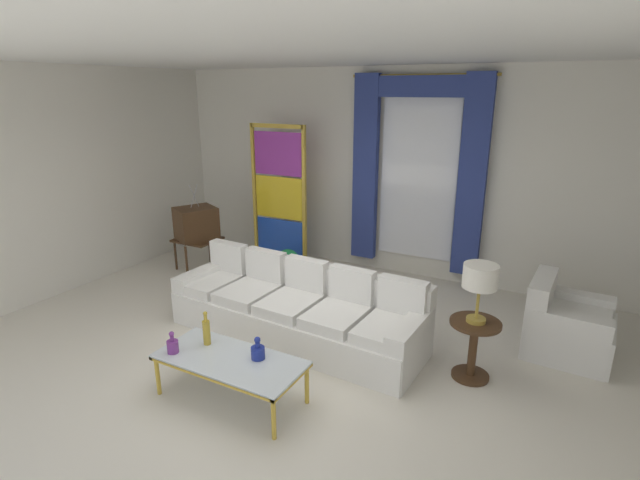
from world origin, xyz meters
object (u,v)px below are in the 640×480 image
object	(u,v)px
stained_glass_divider	(279,200)
peacock_figurine	(284,265)
round_side_table	(473,344)
couch_white_long	(299,310)
bottle_blue_decanter	(173,345)
vintage_tv	(196,225)
armchair_white	(563,327)
coffee_table	(230,362)
table_lamp_brass	(480,279)
bottle_amber_squat	(258,351)
bottle_crystal_tall	(206,331)

from	to	relation	value
stained_glass_divider	peacock_figurine	size ratio (longest dim) A/B	3.67
stained_glass_divider	round_side_table	distance (m)	3.83
couch_white_long	bottle_blue_decanter	size ratio (longest dim) A/B	14.19
vintage_tv	armchair_white	distance (m)	5.08
couch_white_long	stained_glass_divider	distance (m)	2.42
coffee_table	round_side_table	distance (m)	2.29
armchair_white	table_lamp_brass	size ratio (longest dim) A/B	1.52
armchair_white	peacock_figurine	bearing A→B (deg)	174.69
bottle_blue_decanter	stained_glass_divider	xyz separation A→B (m)	(-0.98, 3.29, 0.58)
bottle_amber_squat	stained_glass_divider	bearing A→B (deg)	119.66
bottle_amber_squat	armchair_white	world-z (taller)	armchair_white
table_lamp_brass	bottle_blue_decanter	bearing A→B (deg)	-146.80
coffee_table	vintage_tv	size ratio (longest dim) A/B	1.00
stained_glass_divider	peacock_figurine	world-z (taller)	stained_glass_divider
coffee_table	couch_white_long	bearing A→B (deg)	93.36
vintage_tv	table_lamp_brass	bearing A→B (deg)	-12.77
round_side_table	bottle_crystal_tall	bearing A→B (deg)	-149.67
bottle_amber_squat	peacock_figurine	world-z (taller)	bottle_amber_squat
bottle_blue_decanter	round_side_table	size ratio (longest dim) A/B	0.35
bottle_crystal_tall	stained_glass_divider	bearing A→B (deg)	110.80
table_lamp_brass	couch_white_long	bearing A→B (deg)	-178.52
couch_white_long	armchair_white	bearing A→B (deg)	20.55
couch_white_long	vintage_tv	size ratio (longest dim) A/B	2.20
bottle_blue_decanter	bottle_amber_squat	world-z (taller)	bottle_amber_squat
coffee_table	table_lamp_brass	xyz separation A→B (m)	(1.83, 1.38, 0.65)
bottle_blue_decanter	table_lamp_brass	distance (m)	2.86
bottle_blue_decanter	bottle_amber_squat	size ratio (longest dim) A/B	0.99
peacock_figurine	round_side_table	distance (m)	3.23
vintage_tv	table_lamp_brass	distance (m)	4.43
bottle_amber_squat	armchair_white	distance (m)	3.23
bottle_blue_decanter	vintage_tv	bearing A→B (deg)	128.03
couch_white_long	stained_glass_divider	xyz separation A→B (m)	(-1.42, 1.81, 0.75)
bottle_blue_decanter	round_side_table	world-z (taller)	bottle_blue_decanter
vintage_tv	stained_glass_divider	xyz separation A→B (m)	(0.99, 0.78, 0.33)
vintage_tv	table_lamp_brass	world-z (taller)	vintage_tv
table_lamp_brass	peacock_figurine	bearing A→B (deg)	156.46
bottle_blue_decanter	table_lamp_brass	xyz separation A→B (m)	(2.35, 1.54, 0.55)
peacock_figurine	round_side_table	world-z (taller)	round_side_table
couch_white_long	table_lamp_brass	xyz separation A→B (m)	(1.91, 0.05, 0.72)
bottle_amber_squat	bottle_crystal_tall	bearing A→B (deg)	-178.20
stained_glass_divider	couch_white_long	bearing A→B (deg)	-51.89
coffee_table	peacock_figurine	bearing A→B (deg)	112.95
couch_white_long	stained_glass_divider	world-z (taller)	stained_glass_divider
coffee_table	peacock_figurine	world-z (taller)	peacock_figurine
coffee_table	vintage_tv	distance (m)	3.44
stained_glass_divider	armchair_white	bearing A→B (deg)	-11.27
peacock_figurine	coffee_table	bearing A→B (deg)	-67.05
couch_white_long	coffee_table	xyz separation A→B (m)	(0.08, -1.33, 0.07)
bottle_amber_squat	armchair_white	xyz separation A→B (m)	(2.36, 2.20, -0.19)
stained_glass_divider	round_side_table	size ratio (longest dim) A/B	3.70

